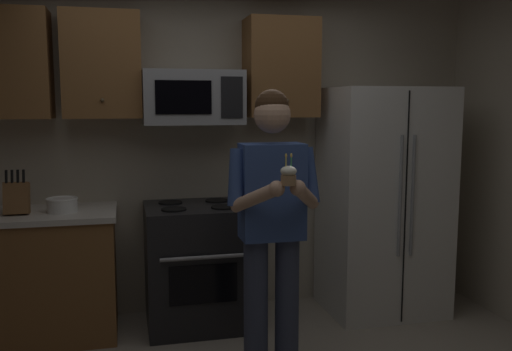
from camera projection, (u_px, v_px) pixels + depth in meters
The scene contains 10 objects.
wall_back at pixel (208, 150), 4.48m from camera, with size 4.40×0.10×2.60m, color #B7AD99.
oven_range at pixel (197, 265), 4.18m from camera, with size 0.76×0.70×0.93m.
microwave at pixel (193, 98), 4.13m from camera, with size 0.74×0.41×0.40m.
refrigerator at pixel (383, 201), 4.43m from camera, with size 0.90×0.75×1.80m.
cabinet_row_upper at pixel (113, 66), 4.01m from camera, with size 2.78×0.36×0.76m.
counter_left at pixel (13, 277), 3.90m from camera, with size 1.44×0.66×0.92m.
knife_block at pixel (17, 198), 3.79m from camera, with size 0.16×0.15×0.32m.
bowl_large_white at pixel (62, 205), 3.87m from camera, with size 0.22×0.22×0.10m.
person at pixel (272, 217), 3.34m from camera, with size 0.60×0.48×1.76m.
cupcake at pixel (288, 175), 2.98m from camera, with size 0.09×0.09×0.17m.
Camera 1 is at (-0.67, -2.69, 1.68)m, focal length 38.73 mm.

